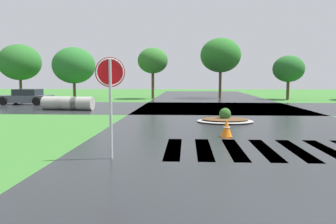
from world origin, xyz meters
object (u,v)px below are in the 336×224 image
car_blue_compact (26,97)px  drainage_pipe_stack (68,103)px  traffic_cone (227,128)px  median_island (225,119)px  stop_sign (110,84)px

car_blue_compact → drainage_pipe_stack: size_ratio=1.17×
drainage_pipe_stack → traffic_cone: drainage_pipe_stack is taller
car_blue_compact → drainage_pipe_stack: (5.05, -4.63, -0.13)m
median_island → car_blue_compact: car_blue_compact is taller
median_island → car_blue_compact: (-14.71, 10.31, 0.44)m
median_island → traffic_cone: bearing=-95.6°
stop_sign → median_island: bearing=47.7°
stop_sign → traffic_cone: bearing=30.1°
traffic_cone → median_island: bearing=84.4°
stop_sign → car_blue_compact: (-10.92, 17.94, -1.38)m
traffic_cone → car_blue_compact: bearing=134.7°
stop_sign → traffic_cone: stop_sign is taller
median_island → drainage_pipe_stack: drainage_pipe_stack is taller
median_island → drainage_pipe_stack: bearing=149.5°
median_island → traffic_cone: 4.15m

